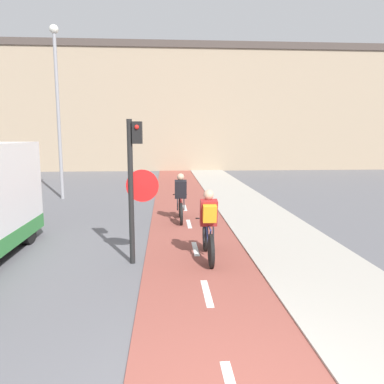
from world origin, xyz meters
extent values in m
cube|color=white|center=(0.00, 3.00, 0.02)|extent=(0.12, 1.10, 0.00)
cube|color=white|center=(0.00, 5.50, 0.02)|extent=(0.12, 1.10, 0.00)
cube|color=white|center=(0.00, 8.00, 0.02)|extent=(0.12, 1.10, 0.00)
cube|color=white|center=(0.00, 10.50, 0.02)|extent=(0.12, 1.10, 0.00)
cube|color=white|center=(0.00, 13.00, 0.02)|extent=(0.12, 1.10, 0.00)
cube|color=gray|center=(0.00, 27.46, 4.43)|extent=(60.00, 5.00, 8.85)
cube|color=#473D38|center=(0.00, 27.46, 9.10)|extent=(60.00, 5.20, 0.50)
cylinder|color=black|center=(-1.40, 4.66, 1.50)|extent=(0.11, 0.11, 3.00)
cube|color=black|center=(-1.24, 4.66, 2.73)|extent=(0.20, 0.20, 0.44)
sphere|color=red|center=(-1.24, 4.55, 2.84)|extent=(0.09, 0.09, 0.09)
cone|color=red|center=(-1.16, 4.66, 1.65)|extent=(0.67, 0.01, 0.67)
cone|color=silver|center=(-1.16, 4.66, 1.65)|extent=(0.60, 0.02, 0.60)
cylinder|color=gray|center=(-5.06, 12.99, 3.36)|extent=(0.14, 0.14, 6.72)
sphere|color=silver|center=(-5.06, 12.99, 6.83)|extent=(0.36, 0.36, 0.36)
cylinder|color=black|center=(0.22, 4.28, 0.35)|extent=(0.07, 0.69, 0.69)
cylinder|color=black|center=(0.22, 5.40, 0.35)|extent=(0.07, 0.69, 0.69)
cylinder|color=navy|center=(0.22, 5.05, 0.53)|extent=(0.04, 0.71, 0.43)
cylinder|color=navy|center=(0.22, 4.53, 0.55)|extent=(0.04, 0.37, 0.46)
cylinder|color=navy|center=(0.22, 4.88, 0.75)|extent=(0.04, 1.04, 0.07)
cylinder|color=navy|center=(0.22, 4.49, 0.34)|extent=(0.04, 0.43, 0.05)
cylinder|color=black|center=(0.22, 5.40, 0.78)|extent=(0.46, 0.03, 0.03)
cube|color=maroon|center=(0.22, 4.76, 1.04)|extent=(0.36, 0.31, 0.59)
sphere|color=tan|center=(0.22, 4.80, 1.42)|extent=(0.22, 0.22, 0.22)
cylinder|color=#232328|center=(0.12, 4.72, 0.60)|extent=(0.04, 0.07, 0.44)
cylinder|color=#232328|center=(0.32, 4.72, 0.60)|extent=(0.04, 0.07, 0.44)
cube|color=orange|center=(0.22, 4.58, 1.06)|extent=(0.28, 0.23, 0.39)
cylinder|color=black|center=(-0.23, 7.95, 0.34)|extent=(0.07, 0.67, 0.67)
cylinder|color=black|center=(-0.23, 9.03, 0.34)|extent=(0.07, 0.67, 0.67)
cylinder|color=maroon|center=(-0.23, 8.69, 0.51)|extent=(0.04, 0.69, 0.42)
cylinder|color=maroon|center=(-0.23, 8.19, 0.53)|extent=(0.04, 0.36, 0.44)
cylinder|color=maroon|center=(-0.23, 8.53, 0.72)|extent=(0.04, 1.00, 0.07)
cylinder|color=maroon|center=(-0.23, 8.15, 0.33)|extent=(0.04, 0.41, 0.05)
cylinder|color=black|center=(-0.23, 9.03, 0.76)|extent=(0.46, 0.03, 0.03)
cube|color=black|center=(-0.23, 8.41, 1.02)|extent=(0.36, 0.31, 0.59)
sphere|color=tan|center=(-0.23, 8.45, 1.40)|extent=(0.22, 0.22, 0.22)
cylinder|color=#232328|center=(-0.33, 8.37, 0.58)|extent=(0.04, 0.07, 0.42)
cylinder|color=#232328|center=(-0.13, 8.37, 0.58)|extent=(0.04, 0.07, 0.42)
cylinder|color=black|center=(-4.10, 6.28, 0.35)|extent=(0.18, 0.70, 0.70)
camera|label=1|loc=(-0.67, -2.99, 2.69)|focal=35.00mm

